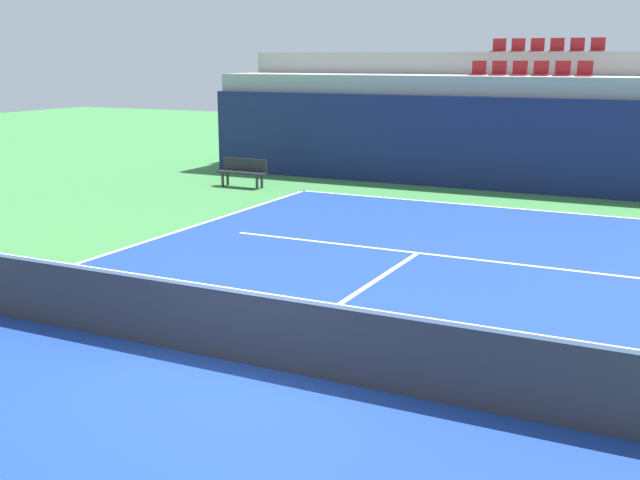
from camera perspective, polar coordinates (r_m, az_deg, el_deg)
ground_plane at (r=9.96m, az=-5.30°, el=-9.10°), size 80.00×80.00×0.00m
court_surface at (r=9.96m, az=-5.30°, el=-9.07°), size 11.00×24.00×0.01m
baseline_far at (r=20.70m, az=12.28°, el=2.43°), size 11.00×0.10×0.00m
service_line_far at (r=15.49m, az=7.17°, el=-0.95°), size 8.26×0.10×0.00m
centre_service_line at (r=12.62m, az=2.33°, el=-4.13°), size 0.10×6.40×0.00m
back_wall at (r=23.05m, az=14.07°, el=6.75°), size 19.98×0.30×2.69m
stands_tier_lower at (r=24.34m, az=14.81°, el=7.70°), size 19.98×2.40×3.26m
stands_tier_upper at (r=26.66m, az=15.93°, el=8.83°), size 19.98×2.40×3.96m
seating_row_lower at (r=24.34m, az=15.11°, el=11.83°), size 3.54×0.44×0.44m
seating_row_upper at (r=26.70m, az=16.26°, el=13.35°), size 3.54×0.44×0.44m
tennis_net at (r=9.78m, az=-5.37°, el=-6.34°), size 11.08×0.08×1.07m
player_bench at (r=23.41m, az=-5.65°, el=5.11°), size 1.50×0.40×0.85m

